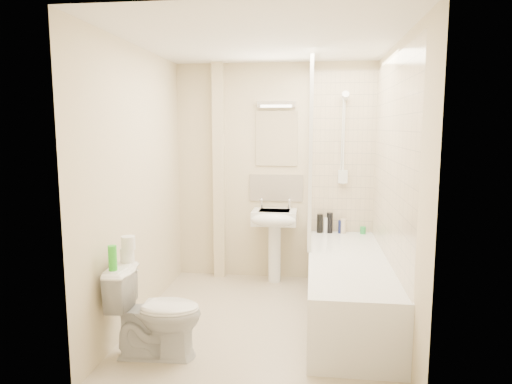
# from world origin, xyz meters

# --- Properties ---
(floor) EXTENTS (2.50, 2.50, 0.00)m
(floor) POSITION_xyz_m (0.00, 0.00, 0.00)
(floor) COLOR beige
(floor) RESTS_ON ground
(wall_back) EXTENTS (2.20, 0.02, 2.40)m
(wall_back) POSITION_xyz_m (0.00, 1.25, 1.20)
(wall_back) COLOR beige
(wall_back) RESTS_ON ground
(wall_left) EXTENTS (0.02, 2.50, 2.40)m
(wall_left) POSITION_xyz_m (-1.10, 0.00, 1.20)
(wall_left) COLOR beige
(wall_left) RESTS_ON ground
(wall_right) EXTENTS (0.02, 2.50, 2.40)m
(wall_right) POSITION_xyz_m (1.10, 0.00, 1.20)
(wall_right) COLOR beige
(wall_right) RESTS_ON ground
(ceiling) EXTENTS (2.20, 2.50, 0.02)m
(ceiling) POSITION_xyz_m (0.00, 0.00, 2.40)
(ceiling) COLOR white
(ceiling) RESTS_ON wall_back
(tile_back) EXTENTS (0.70, 0.01, 1.75)m
(tile_back) POSITION_xyz_m (0.75, 1.24, 1.42)
(tile_back) COLOR beige
(tile_back) RESTS_ON wall_back
(tile_right) EXTENTS (0.01, 2.10, 1.75)m
(tile_right) POSITION_xyz_m (1.09, 0.20, 1.42)
(tile_right) COLOR beige
(tile_right) RESTS_ON wall_right
(pipe_boxing) EXTENTS (0.12, 0.12, 2.40)m
(pipe_boxing) POSITION_xyz_m (-0.62, 1.19, 1.20)
(pipe_boxing) COLOR beige
(pipe_boxing) RESTS_ON ground
(splashback) EXTENTS (0.60, 0.02, 0.30)m
(splashback) POSITION_xyz_m (0.02, 1.24, 1.03)
(splashback) COLOR beige
(splashback) RESTS_ON wall_back
(mirror) EXTENTS (0.46, 0.01, 0.60)m
(mirror) POSITION_xyz_m (0.02, 1.24, 1.58)
(mirror) COLOR white
(mirror) RESTS_ON wall_back
(strip_light) EXTENTS (0.42, 0.07, 0.07)m
(strip_light) POSITION_xyz_m (0.02, 1.22, 1.95)
(strip_light) COLOR silver
(strip_light) RESTS_ON wall_back
(bathtub) EXTENTS (0.70, 2.10, 0.55)m
(bathtub) POSITION_xyz_m (0.75, 0.20, 0.29)
(bathtub) COLOR white
(bathtub) RESTS_ON ground
(shower_screen) EXTENTS (0.04, 0.92, 1.80)m
(shower_screen) POSITION_xyz_m (0.40, 0.80, 1.45)
(shower_screen) COLOR white
(shower_screen) RESTS_ON bathtub
(shower_fixture) EXTENTS (0.10, 0.16, 0.99)m
(shower_fixture) POSITION_xyz_m (0.75, 1.19, 1.55)
(shower_fixture) COLOR white
(shower_fixture) RESTS_ON wall_back
(pedestal_sink) EXTENTS (0.48, 0.45, 0.92)m
(pedestal_sink) POSITION_xyz_m (0.02, 1.01, 0.65)
(pedestal_sink) COLOR white
(pedestal_sink) RESTS_ON ground
(bottle_black_a) EXTENTS (0.06, 0.06, 0.21)m
(bottle_black_a) POSITION_xyz_m (0.51, 1.16, 0.65)
(bottle_black_a) COLOR black
(bottle_black_a) RESTS_ON bathtub
(bottle_white_a) EXTENTS (0.05, 0.05, 0.17)m
(bottle_white_a) POSITION_xyz_m (0.58, 1.16, 0.64)
(bottle_white_a) COLOR silver
(bottle_white_a) RESTS_ON bathtub
(bottle_black_b) EXTENTS (0.06, 0.06, 0.22)m
(bottle_black_b) POSITION_xyz_m (0.62, 1.16, 0.66)
(bottle_black_b) COLOR black
(bottle_black_b) RESTS_ON bathtub
(bottle_blue) EXTENTS (0.04, 0.04, 0.15)m
(bottle_blue) POSITION_xyz_m (0.73, 1.16, 0.62)
(bottle_blue) COLOR navy
(bottle_blue) RESTS_ON bathtub
(bottle_cream) EXTENTS (0.06, 0.06, 0.16)m
(bottle_cream) POSITION_xyz_m (0.76, 1.16, 0.63)
(bottle_cream) COLOR beige
(bottle_cream) RESTS_ON bathtub
(bottle_green) EXTENTS (0.06, 0.06, 0.08)m
(bottle_green) POSITION_xyz_m (0.98, 1.16, 0.59)
(bottle_green) COLOR green
(bottle_green) RESTS_ON bathtub
(toilet) EXTENTS (0.44, 0.71, 0.69)m
(toilet) POSITION_xyz_m (-0.72, -0.69, 0.34)
(toilet) COLOR white
(toilet) RESTS_ON ground
(toilet_roll_lower) EXTENTS (0.11, 0.11, 0.11)m
(toilet_roll_lower) POSITION_xyz_m (-0.97, -0.59, 0.74)
(toilet_roll_lower) COLOR white
(toilet_roll_lower) RESTS_ON toilet
(toilet_roll_upper) EXTENTS (0.10, 0.10, 0.10)m
(toilet_roll_upper) POSITION_xyz_m (-0.95, -0.61, 0.84)
(toilet_roll_upper) COLOR white
(toilet_roll_upper) RESTS_ON toilet_roll_lower
(green_bottle) EXTENTS (0.06, 0.06, 0.18)m
(green_bottle) POSITION_xyz_m (-0.99, -0.80, 0.78)
(green_bottle) COLOR green
(green_bottle) RESTS_ON toilet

